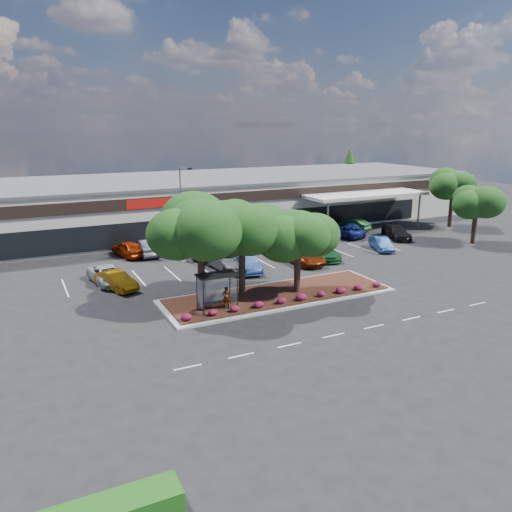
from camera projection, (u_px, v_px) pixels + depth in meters
name	position (u px, v px, depth m)	size (l,w,h in m)	color
ground	(329.00, 309.00, 35.80)	(160.00, 160.00, 0.00)	black
retail_store	(181.00, 202.00, 64.42)	(80.40, 25.20, 6.25)	beige
landscape_island	(278.00, 295.00, 38.38)	(18.00, 6.00, 0.26)	#A5A5A0
lane_markings	(262.00, 272.00, 44.78)	(33.12, 20.06, 0.01)	silver
shrub_row	(292.00, 298.00, 36.46)	(17.00, 0.80, 0.50)	maroon
bus_shelter	(216.00, 281.00, 34.56)	(2.75, 1.55, 2.59)	black
island_tree_west	(201.00, 251.00, 35.21)	(7.20, 7.20, 7.89)	#163E13
island_tree_mid	(242.00, 247.00, 37.38)	(6.60, 6.60, 7.32)	#163E13
island_tree_east	(298.00, 251.00, 37.90)	(5.80, 5.80, 6.50)	#163E13
tree_east_near	(476.00, 215.00, 54.77)	(5.60, 5.60, 6.51)	#163E13
tree_east_far	(452.00, 197.00, 63.70)	(6.40, 6.40, 7.62)	#163E13
conifer_north_east	(349.00, 174.00, 87.35)	(3.96, 3.96, 9.00)	#163E13
person_waiting	(226.00, 297.00, 35.08)	(0.58, 0.38, 1.59)	#594C47
light_pole	(183.00, 221.00, 47.26)	(1.41, 0.76, 9.07)	#A5A5A0
car_0	(116.00, 281.00, 39.94)	(1.53, 4.40, 1.45)	#7E4D03
car_1	(108.00, 275.00, 41.48)	(2.33, 5.04, 1.40)	silver
car_2	(215.00, 256.00, 47.10)	(2.28, 5.60, 1.63)	black
car_3	(226.00, 260.00, 45.44)	(2.35, 5.79, 1.68)	slate
car_4	(246.00, 263.00, 44.83)	(1.71, 4.91, 1.62)	navy
car_5	(303.00, 256.00, 47.37)	(2.48, 5.38, 1.50)	#631F06
car_6	(323.00, 251.00, 49.14)	(2.19, 5.40, 1.57)	#165125
car_7	(381.00, 244.00, 52.47)	(1.46, 4.18, 1.38)	navy
car_8	(396.00, 232.00, 57.78)	(2.12, 5.21, 1.51)	black
car_9	(128.00, 249.00, 49.89)	(1.91, 4.74, 1.62)	#902204
car_10	(147.00, 247.00, 50.38)	(1.77, 5.07, 1.67)	#55565D
car_11	(198.00, 243.00, 52.32)	(2.61, 5.67, 1.57)	#B1B8BD
car_12	(236.00, 239.00, 54.26)	(1.79, 4.45, 1.52)	navy
car_13	(272.00, 241.00, 53.82)	(1.45, 4.17, 1.37)	silver
car_14	(298.00, 231.00, 58.20)	(2.16, 5.31, 1.54)	black
car_15	(345.00, 231.00, 58.54)	(2.32, 5.03, 1.40)	navy
car_16	(348.00, 228.00, 60.72)	(1.60, 3.97, 1.35)	navy
car_17	(352.00, 224.00, 62.24)	(1.60, 4.58, 1.51)	#18461F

